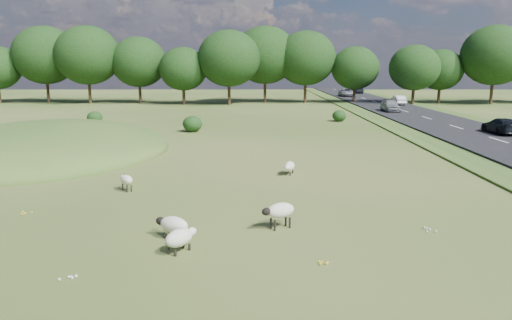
{
  "coord_description": "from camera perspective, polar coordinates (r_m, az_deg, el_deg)",
  "views": [
    {
      "loc": [
        2.07,
        -20.71,
        5.69
      ],
      "look_at": [
        2.0,
        4.0,
        1.0
      ],
      "focal_mm": 35.0,
      "sensor_mm": 36.0,
      "label": 1
    }
  ],
  "objects": [
    {
      "name": "sheep_5",
      "position": [
        16.97,
        -9.45,
        -7.3
      ],
      "size": [
        1.33,
        1.04,
        0.76
      ],
      "rotation": [
        0.0,
        0.0,
        2.61
      ],
      "color": "beige",
      "rests_on": "ground"
    },
    {
      "name": "sheep_2",
      "position": [
        17.68,
        2.71,
        -5.82
      ],
      "size": [
        1.32,
        1.01,
        0.93
      ],
      "rotation": [
        0.0,
        0.0,
        3.65
      ],
      "color": "beige",
      "rests_on": "ground"
    },
    {
      "name": "mound",
      "position": [
        36.06,
        -22.81,
        0.82
      ],
      "size": [
        16.0,
        20.0,
        4.0
      ],
      "primitive_type": "ellipsoid",
      "color": "#33561E",
      "rests_on": "ground"
    },
    {
      "name": "car_3",
      "position": [
        45.2,
        26.24,
        3.53
      ],
      "size": [
        1.76,
        4.32,
        1.25
      ],
      "primitive_type": "imported",
      "rotation": [
        0.0,
        0.0,
        3.14
      ],
      "color": "black",
      "rests_on": "road"
    },
    {
      "name": "shrubs",
      "position": [
        47.72,
        -5.99,
        4.62
      ],
      "size": [
        26.09,
        9.81,
        1.39
      ],
      "color": "black",
      "rests_on": "ground"
    },
    {
      "name": "car_5",
      "position": [
        73.38,
        15.95,
        6.6
      ],
      "size": [
        1.38,
        3.96,
        1.31
      ],
      "primitive_type": "imported",
      "rotation": [
        0.0,
        0.0,
        3.14
      ],
      "color": "silver",
      "rests_on": "road"
    },
    {
      "name": "treeline",
      "position": [
        76.21,
        -2.24,
        11.4
      ],
      "size": [
        96.28,
        14.66,
        11.7
      ],
      "color": "black",
      "rests_on": "ground"
    },
    {
      "name": "ground",
      "position": [
        41.15,
        -2.73,
        2.79
      ],
      "size": [
        160.0,
        160.0,
        0.0
      ],
      "primitive_type": "plane",
      "color": "#2D4E18",
      "rests_on": "ground"
    },
    {
      "name": "road",
      "position": [
        54.07,
        19.58,
        4.22
      ],
      "size": [
        8.0,
        150.0,
        0.25
      ],
      "primitive_type": "cube",
      "color": "black",
      "rests_on": "ground"
    },
    {
      "name": "car_1",
      "position": [
        62.47,
        15.11,
        6.06
      ],
      "size": [
        1.72,
        4.29,
        1.46
      ],
      "primitive_type": "imported",
      "color": "#95969C",
      "rests_on": "road"
    },
    {
      "name": "car_0",
      "position": [
        102.37,
        11.44,
        7.91
      ],
      "size": [
        2.08,
        5.11,
        1.48
      ],
      "primitive_type": "imported",
      "rotation": [
        0.0,
        0.0,
        3.14
      ],
      "color": "black",
      "rests_on": "road"
    },
    {
      "name": "sheep_0",
      "position": [
        23.68,
        -14.6,
        -2.21
      ],
      "size": [
        0.88,
        1.02,
        0.75
      ],
      "rotation": [
        0.0,
        0.0,
        2.21
      ],
      "color": "beige",
      "rests_on": "ground"
    },
    {
      "name": "car_4",
      "position": [
        91.62,
        10.33,
        7.62
      ],
      "size": [
        2.35,
        5.1,
        1.42
      ],
      "primitive_type": "imported",
      "color": "#9EA0A5",
      "rests_on": "road"
    },
    {
      "name": "sheep_1",
      "position": [
        26.45,
        3.81,
        -0.73
      ],
      "size": [
        0.8,
        1.25,
        0.69
      ],
      "rotation": [
        0.0,
        0.0,
        4.4
      ],
      "color": "beige",
      "rests_on": "ground"
    },
    {
      "name": "sheep_3",
      "position": [
        15.75,
        -8.68,
        -8.74
      ],
      "size": [
        1.07,
        1.29,
        0.75
      ],
      "rotation": [
        0.0,
        0.0,
        0.96
      ],
      "color": "beige",
      "rests_on": "ground"
    }
  ]
}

